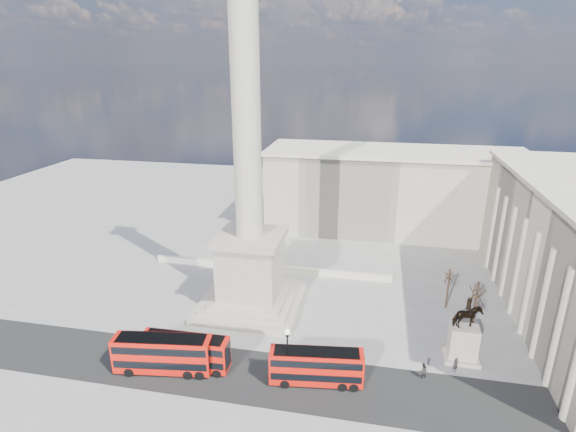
% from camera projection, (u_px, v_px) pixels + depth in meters
% --- Properties ---
extents(ground, '(180.00, 180.00, 0.00)m').
position_uv_depth(ground, '(242.00, 323.00, 60.16)').
color(ground, gray).
rests_on(ground, ground).
extents(asphalt_road, '(120.00, 9.00, 0.01)m').
position_uv_depth(asphalt_road, '(259.00, 377.00, 49.97)').
color(asphalt_road, black).
rests_on(asphalt_road, ground).
extents(nelsons_column, '(14.00, 14.00, 49.85)m').
position_uv_depth(nelsons_column, '(249.00, 220.00, 60.51)').
color(nelsons_column, '#A39788').
rests_on(nelsons_column, ground).
extents(balustrade_wall, '(40.00, 0.60, 1.10)m').
position_uv_depth(balustrade_wall, '(270.00, 268.00, 74.78)').
color(balustrade_wall, beige).
rests_on(balustrade_wall, ground).
extents(building_northeast, '(51.00, 17.00, 16.60)m').
position_uv_depth(building_northeast, '(393.00, 191.00, 90.72)').
color(building_northeast, beige).
rests_on(building_northeast, ground).
extents(red_bus_a, '(11.14, 3.90, 4.42)m').
position_uv_depth(red_bus_a, '(163.00, 354.00, 50.15)').
color(red_bus_a, red).
rests_on(red_bus_a, ground).
extents(red_bus_b, '(10.14, 2.57, 4.09)m').
position_uv_depth(red_bus_b, '(186.00, 351.00, 50.87)').
color(red_bus_b, red).
rests_on(red_bus_b, ground).
extents(red_bus_c, '(10.27, 3.52, 4.08)m').
position_uv_depth(red_bus_c, '(317.00, 367.00, 48.37)').
color(red_bus_c, red).
rests_on(red_bus_c, ground).
extents(victorian_lamp, '(0.61, 0.61, 7.11)m').
position_uv_depth(victorian_lamp, '(287.00, 353.00, 47.24)').
color(victorian_lamp, black).
rests_on(victorian_lamp, ground).
extents(equestrian_statue, '(3.98, 2.99, 8.30)m').
position_uv_depth(equestrian_statue, '(464.00, 339.00, 51.94)').
color(equestrian_statue, beige).
rests_on(equestrian_statue, ground).
extents(bare_tree_near, '(1.98, 1.98, 8.67)m').
position_uv_depth(bare_tree_near, '(477.00, 293.00, 54.10)').
color(bare_tree_near, '#332319').
rests_on(bare_tree_near, ground).
extents(bare_tree_mid, '(1.67, 1.67, 6.35)m').
position_uv_depth(bare_tree_mid, '(450.00, 276.00, 62.26)').
color(bare_tree_mid, '#332319').
rests_on(bare_tree_mid, ground).
extents(bare_tree_far, '(1.77, 1.77, 7.22)m').
position_uv_depth(bare_tree_far, '(514.00, 254.00, 67.69)').
color(bare_tree_far, '#332319').
rests_on(bare_tree_far, ground).
extents(pedestrian_walking, '(0.67, 0.53, 1.61)m').
position_uv_depth(pedestrian_walking, '(455.00, 366.00, 50.59)').
color(pedestrian_walking, '#272123').
rests_on(pedestrian_walking, ground).
extents(pedestrian_standing, '(1.17, 1.11, 1.89)m').
position_uv_depth(pedestrian_standing, '(423.00, 370.00, 49.59)').
color(pedestrian_standing, '#272123').
rests_on(pedestrian_standing, ground).
extents(pedestrian_crossing, '(1.03, 1.03, 1.76)m').
position_uv_depth(pedestrian_crossing, '(297.00, 354.00, 52.37)').
color(pedestrian_crossing, '#272123').
rests_on(pedestrian_crossing, ground).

